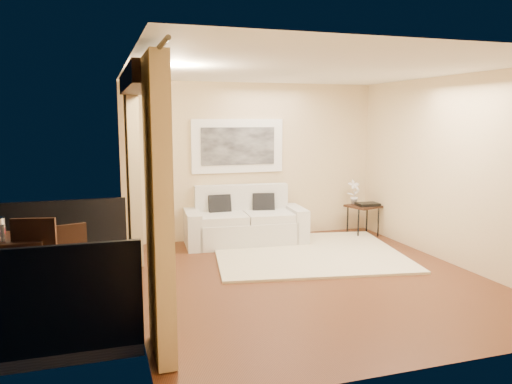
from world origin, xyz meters
name	(u,v)px	position (x,y,z in m)	size (l,w,h in m)	color
floor	(309,278)	(0.00, 0.00, 0.00)	(5.00, 5.00, 0.00)	#5B2F1A
room_shell	(137,80)	(-2.13, 0.00, 2.52)	(5.00, 6.40, 5.00)	white
balcony	(37,292)	(-3.31, 0.00, 0.18)	(1.81, 2.60, 1.17)	#605B56
curtains	(143,185)	(-2.11, 0.00, 1.34)	(0.16, 4.80, 2.64)	tan
artwork	(238,146)	(-0.28, 2.46, 1.62)	(1.62, 0.07, 0.92)	white
rug	(307,253)	(0.45, 1.10, 0.02)	(2.83, 2.46, 0.04)	beige
sofa	(244,223)	(-0.27, 2.09, 0.34)	(2.06, 1.01, 0.96)	silver
side_table	(363,208)	(1.93, 2.00, 0.48)	(0.62, 0.62, 0.54)	#331B11
tray	(368,204)	(1.99, 1.94, 0.57)	(0.38, 0.28, 0.05)	black
orchid	(354,192)	(1.83, 2.16, 0.76)	(0.23, 0.16, 0.44)	white
bistro_table	(12,244)	(-3.52, 0.03, 0.73)	(0.71, 0.71, 0.81)	#331B11
balcony_chair_far	(68,256)	(-2.97, 0.11, 0.53)	(0.49, 0.49, 0.92)	#331B11
balcony_chair_near	(32,261)	(-3.29, -0.30, 0.62)	(0.54, 0.54, 1.06)	#331B11
candle	(18,231)	(-3.48, 0.15, 0.85)	(0.06, 0.06, 0.07)	red
vase	(3,233)	(-3.58, -0.16, 0.90)	(0.04, 0.04, 0.18)	white
glass_a	(26,233)	(-3.36, -0.09, 0.87)	(0.06, 0.06, 0.12)	silver
glass_b	(26,231)	(-3.37, 0.00, 0.87)	(0.06, 0.06, 0.12)	silver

